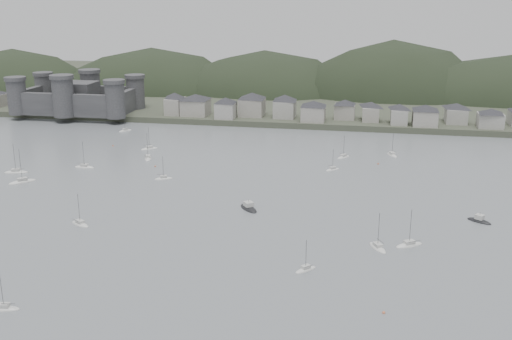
# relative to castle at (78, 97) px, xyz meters

# --- Properties ---
(ground) EXTENTS (900.00, 900.00, 0.00)m
(ground) POSITION_rel_castle_xyz_m (120.00, -179.80, -10.96)
(ground) COLOR slate
(ground) RESTS_ON ground
(far_shore_land) EXTENTS (900.00, 250.00, 3.00)m
(far_shore_land) POSITION_rel_castle_xyz_m (120.00, 115.20, -9.46)
(far_shore_land) COLOR #383D2D
(far_shore_land) RESTS_ON ground
(forested_ridge) EXTENTS (851.55, 103.94, 102.57)m
(forested_ridge) POSITION_rel_castle_xyz_m (124.83, 89.60, -22.25)
(forested_ridge) COLOR black
(forested_ridge) RESTS_ON ground
(castle) EXTENTS (66.00, 43.00, 20.00)m
(castle) POSITION_rel_castle_xyz_m (0.00, 0.00, 0.00)
(castle) COLOR #373739
(castle) RESTS_ON far_shore_land
(waterfront_town) EXTENTS (451.48, 28.46, 12.92)m
(waterfront_town) POSITION_rel_castle_xyz_m (170.59, 3.54, -2.30)
(waterfront_town) COLOR gray
(waterfront_town) RESTS_ON far_shore_land
(moored_fleet) EXTENTS (266.04, 175.15, 13.33)m
(moored_fleet) POSITION_rel_castle_xyz_m (97.35, -121.05, -10.79)
(moored_fleet) COLOR silver
(moored_fleet) RESTS_ON ground
(motor_launch_near) EXTENTS (7.67, 6.55, 3.80)m
(motor_launch_near) POSITION_rel_castle_xyz_m (192.04, -125.89, -10.67)
(motor_launch_near) COLOR black
(motor_launch_near) RESTS_ON ground
(motor_launch_far) EXTENTS (8.32, 9.22, 4.17)m
(motor_launch_far) POSITION_rel_castle_xyz_m (122.13, -128.20, -10.68)
(motor_launch_far) COLOR black
(motor_launch_far) RESTS_ON ground
(mooring_buoys) EXTENTS (183.26, 126.89, 0.70)m
(mooring_buoys) POSITION_rel_castle_xyz_m (118.22, -113.66, -10.81)
(mooring_buoys) COLOR #D06C45
(mooring_buoys) RESTS_ON ground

